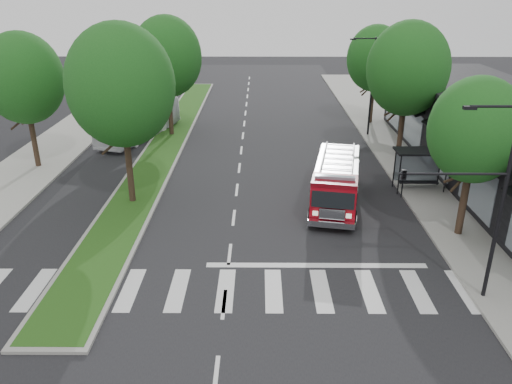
{
  "coord_description": "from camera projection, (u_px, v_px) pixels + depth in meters",
  "views": [
    {
      "loc": [
        1.4,
        -20.63,
        11.81
      ],
      "look_at": [
        1.22,
        3.35,
        1.8
      ],
      "focal_mm": 35.0,
      "sensor_mm": 36.0,
      "label": 1
    }
  ],
  "objects": [
    {
      "name": "ground",
      "position": [
        230.0,
        254.0,
        23.6
      ],
      "size": [
        140.0,
        140.0,
        0.0
      ],
      "primitive_type": "plane",
      "color": "black",
      "rests_on": "ground"
    },
    {
      "name": "tree_left_mid",
      "position": [
        23.0,
        78.0,
        32.39
      ],
      "size": [
        5.2,
        5.2,
        9.16
      ],
      "color": "black",
      "rests_on": "ground"
    },
    {
      "name": "city_bus",
      "position": [
        140.0,
        120.0,
        41.17
      ],
      "size": [
        5.26,
        10.4,
        2.83
      ],
      "primitive_type": "imported",
      "rotation": [
        0.0,
        0.0,
        -0.3
      ],
      "color": "silver",
      "rests_on": "ground"
    },
    {
      "name": "tree_right_mid",
      "position": [
        408.0,
        69.0,
        33.94
      ],
      "size": [
        5.6,
        5.6,
        9.72
      ],
      "color": "black",
      "rests_on": "ground"
    },
    {
      "name": "bus_shelter",
      "position": [
        421.0,
        158.0,
        30.26
      ],
      "size": [
        3.2,
        1.6,
        2.61
      ],
      "color": "black",
      "rests_on": "ground"
    },
    {
      "name": "streetlight_right_near",
      "position": [
        480.0,
        192.0,
        18.51
      ],
      "size": [
        4.08,
        0.22,
        8.0
      ],
      "color": "black",
      "rests_on": "ground"
    },
    {
      "name": "tree_right_near",
      "position": [
        476.0,
        131.0,
        23.25
      ],
      "size": [
        4.4,
        4.4,
        8.05
      ],
      "color": "black",
      "rests_on": "ground"
    },
    {
      "name": "tree_right_far",
      "position": [
        375.0,
        58.0,
        43.42
      ],
      "size": [
        5.0,
        5.0,
        8.73
      ],
      "color": "black",
      "rests_on": "ground"
    },
    {
      "name": "median",
      "position": [
        168.0,
        142.0,
        40.22
      ],
      "size": [
        3.0,
        50.0,
        0.15
      ],
      "color": "gray",
      "rests_on": "ground"
    },
    {
      "name": "fire_engine",
      "position": [
        336.0,
        182.0,
        28.53
      ],
      "size": [
        3.85,
        8.31,
        2.78
      ],
      "rotation": [
        0.0,
        0.0,
        -0.19
      ],
      "color": "#63050C",
      "rests_on": "ground"
    },
    {
      "name": "tree_median_near",
      "position": [
        121.0,
        86.0,
        26.55
      ],
      "size": [
        5.8,
        5.8,
        10.16
      ],
      "color": "black",
      "rests_on": "ground"
    },
    {
      "name": "tree_median_far",
      "position": [
        167.0,
        57.0,
        39.6
      ],
      "size": [
        5.6,
        5.6,
        9.72
      ],
      "color": "black",
      "rests_on": "ground"
    },
    {
      "name": "sidewalk_right",
      "position": [
        428.0,
        178.0,
        32.71
      ],
      "size": [
        5.0,
        80.0,
        0.15
      ],
      "primitive_type": "cube",
      "color": "gray",
      "rests_on": "ground"
    },
    {
      "name": "storefront_row",
      "position": [
        504.0,
        142.0,
        31.75
      ],
      "size": [
        8.0,
        30.0,
        5.0
      ],
      "primitive_type": "cube",
      "color": "black",
      "rests_on": "ground"
    },
    {
      "name": "sidewalk_left",
      "position": [
        19.0,
        177.0,
        32.89
      ],
      "size": [
        5.0,
        80.0,
        0.15
      ],
      "primitive_type": "cube",
      "color": "gray",
      "rests_on": "ground"
    },
    {
      "name": "streetlight_right_far",
      "position": [
        370.0,
        83.0,
        40.26
      ],
      "size": [
        2.11,
        0.2,
        8.0
      ],
      "color": "black",
      "rests_on": "ground"
    }
  ]
}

